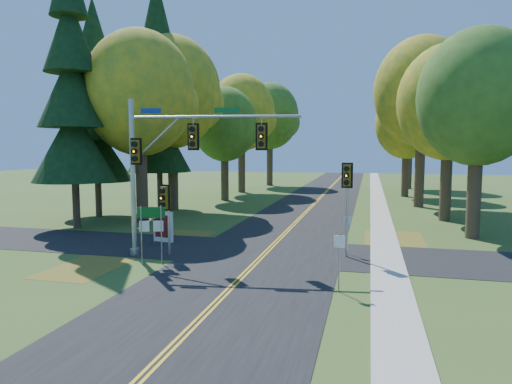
% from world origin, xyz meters
% --- Properties ---
extents(ground, '(160.00, 160.00, 0.00)m').
position_xyz_m(ground, '(0.00, 0.00, 0.00)').
color(ground, '#324D1B').
rests_on(ground, ground).
extents(road_main, '(8.00, 160.00, 0.02)m').
position_xyz_m(road_main, '(0.00, 0.00, 0.01)').
color(road_main, black).
rests_on(road_main, ground).
extents(road_cross, '(60.00, 6.00, 0.02)m').
position_xyz_m(road_cross, '(0.00, 2.00, 0.01)').
color(road_cross, black).
rests_on(road_cross, ground).
extents(centerline_left, '(0.10, 160.00, 0.01)m').
position_xyz_m(centerline_left, '(-0.10, 0.00, 0.03)').
color(centerline_left, gold).
rests_on(centerline_left, road_main).
extents(centerline_right, '(0.10, 160.00, 0.01)m').
position_xyz_m(centerline_right, '(0.10, 0.00, 0.03)').
color(centerline_right, gold).
rests_on(centerline_right, road_main).
extents(sidewalk_east, '(1.60, 160.00, 0.06)m').
position_xyz_m(sidewalk_east, '(6.20, 0.00, 0.03)').
color(sidewalk_east, '#9E998E').
rests_on(sidewalk_east, ground).
extents(leaf_patch_w_near, '(4.00, 6.00, 0.00)m').
position_xyz_m(leaf_patch_w_near, '(-6.50, 4.00, 0.01)').
color(leaf_patch_w_near, brown).
rests_on(leaf_patch_w_near, ground).
extents(leaf_patch_e, '(3.50, 8.00, 0.00)m').
position_xyz_m(leaf_patch_e, '(6.80, 6.00, 0.01)').
color(leaf_patch_e, brown).
rests_on(leaf_patch_e, ground).
extents(leaf_patch_w_far, '(3.00, 5.00, 0.00)m').
position_xyz_m(leaf_patch_w_far, '(-7.50, -3.00, 0.01)').
color(leaf_patch_w_far, brown).
rests_on(leaf_patch_w_far, ground).
extents(tree_w_a, '(8.00, 8.00, 14.15)m').
position_xyz_m(tree_w_a, '(-11.13, 9.38, 9.49)').
color(tree_w_a, '#38281C').
rests_on(tree_w_a, ground).
extents(tree_e_a, '(7.20, 7.20, 12.73)m').
position_xyz_m(tree_e_a, '(11.57, 8.77, 8.53)').
color(tree_e_a, '#38281C').
rests_on(tree_e_a, ground).
extents(tree_w_b, '(8.60, 8.60, 15.38)m').
position_xyz_m(tree_w_b, '(-11.72, 16.29, 10.37)').
color(tree_w_b, '#38281C').
rests_on(tree_w_b, ground).
extents(tree_e_b, '(7.60, 7.60, 13.33)m').
position_xyz_m(tree_e_b, '(10.97, 15.58, 8.90)').
color(tree_e_b, '#38281C').
rests_on(tree_e_b, ground).
extents(tree_w_c, '(6.80, 6.80, 11.91)m').
position_xyz_m(tree_w_c, '(-9.54, 24.47, 7.94)').
color(tree_w_c, '#38281C').
rests_on(tree_w_c, ground).
extents(tree_e_c, '(8.80, 8.80, 15.79)m').
position_xyz_m(tree_e_c, '(9.88, 23.69, 10.66)').
color(tree_e_c, '#38281C').
rests_on(tree_e_c, ground).
extents(tree_w_d, '(8.20, 8.20, 14.56)m').
position_xyz_m(tree_w_d, '(-10.13, 33.18, 9.78)').
color(tree_w_d, '#38281C').
rests_on(tree_w_d, ground).
extents(tree_e_d, '(7.00, 7.00, 12.32)m').
position_xyz_m(tree_e_d, '(9.26, 32.87, 8.24)').
color(tree_e_d, '#38281C').
rests_on(tree_e_d, ground).
extents(tree_w_e, '(8.40, 8.40, 14.97)m').
position_xyz_m(tree_w_e, '(-8.92, 44.09, 10.07)').
color(tree_w_e, '#38281C').
rests_on(tree_w_e, ground).
extents(tree_e_e, '(7.80, 7.80, 13.74)m').
position_xyz_m(tree_e_e, '(10.47, 43.58, 9.19)').
color(tree_e_e, '#38281C').
rests_on(tree_e_e, ground).
extents(pine_a, '(5.60, 5.60, 19.48)m').
position_xyz_m(pine_a, '(-14.50, 6.00, 9.18)').
color(pine_a, '#38281C').
rests_on(pine_a, ground).
extents(pine_b, '(5.60, 5.60, 17.31)m').
position_xyz_m(pine_b, '(-16.00, 11.00, 8.16)').
color(pine_b, '#38281C').
rests_on(pine_b, ground).
extents(pine_c, '(5.60, 5.60, 20.56)m').
position_xyz_m(pine_c, '(-13.00, 16.00, 9.69)').
color(pine_c, '#38281C').
rests_on(pine_c, ground).
extents(traffic_mast, '(8.78, 1.74, 8.02)m').
position_xyz_m(traffic_mast, '(-4.38, -0.10, 5.16)').
color(traffic_mast, '#9BA0A4').
rests_on(traffic_mast, ground).
extents(east_signal_pole, '(0.56, 0.65, 4.84)m').
position_xyz_m(east_signal_pole, '(4.18, 1.65, 3.67)').
color(east_signal_pole, '#9C9EA5').
rests_on(east_signal_pole, ground).
extents(ped_signal_pole, '(0.58, 0.68, 3.72)m').
position_xyz_m(ped_signal_pole, '(-4.80, -0.23, 2.76)').
color(ped_signal_pole, gray).
rests_on(ped_signal_pole, ground).
extents(route_sign_cluster, '(1.27, 0.44, 2.83)m').
position_xyz_m(route_sign_cluster, '(-4.81, -1.84, 1.99)').
color(route_sign_cluster, gray).
rests_on(route_sign_cluster, ground).
extents(info_kiosk, '(1.33, 0.44, 1.82)m').
position_xyz_m(info_kiosk, '(-6.52, 3.00, 0.91)').
color(info_kiosk, silver).
rests_on(info_kiosk, ground).
extents(reg_sign_e_north, '(0.38, 0.17, 2.08)m').
position_xyz_m(reg_sign_e_north, '(4.20, 2.46, 1.42)').
color(reg_sign_e_north, gray).
rests_on(reg_sign_e_north, ground).
extents(reg_sign_e_south, '(0.44, 0.09, 2.30)m').
position_xyz_m(reg_sign_e_south, '(4.20, -4.00, 1.57)').
color(reg_sign_e_south, gray).
rests_on(reg_sign_e_south, ground).
extents(reg_sign_w, '(0.42, 0.17, 2.25)m').
position_xyz_m(reg_sign_w, '(-6.64, 1.99, 1.54)').
color(reg_sign_w, gray).
rests_on(reg_sign_w, ground).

